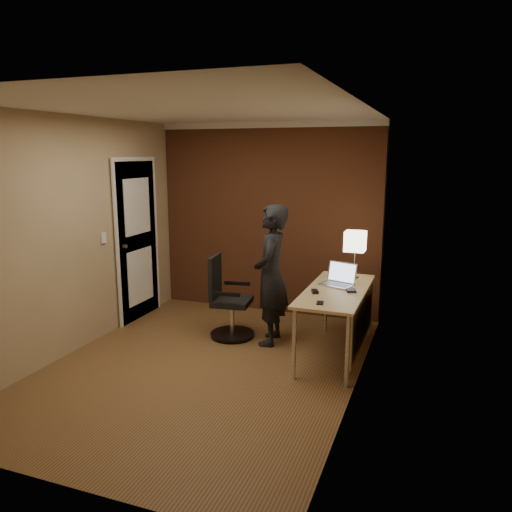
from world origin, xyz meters
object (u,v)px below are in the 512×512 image
at_px(phone, 320,303).
at_px(office_chair, 227,302).
at_px(desk_lamp, 355,242).
at_px(mouse, 315,291).
at_px(person, 271,275).
at_px(wallet, 351,291).
at_px(laptop, 339,279).
at_px(desk, 343,302).

distance_m(phone, office_chair, 1.45).
relative_size(desk_lamp, mouse, 5.35).
bearing_deg(person, office_chair, -96.68).
distance_m(wallet, person, 0.94).
bearing_deg(phone, laptop, 78.50).
bearing_deg(laptop, person, -175.25).
bearing_deg(person, phone, 38.91).
bearing_deg(person, desk, 73.42).
relative_size(desk_lamp, office_chair, 0.57).
relative_size(desk, phone, 13.04).
bearing_deg(office_chair, desk, -5.23).
xyz_separation_m(laptop, phone, (-0.03, -0.74, -0.06)).
relative_size(desk_lamp, phone, 4.65).
height_order(desk_lamp, laptop, desk_lamp).
xyz_separation_m(desk, wallet, (0.08, -0.04, 0.14)).
bearing_deg(desk, laptop, 113.50).
xyz_separation_m(laptop, office_chair, (-1.28, -0.07, -0.38)).
xyz_separation_m(desk, person, (-0.83, 0.13, 0.18)).
xyz_separation_m(mouse, person, (-0.58, 0.35, 0.04)).
distance_m(laptop, phone, 0.74).
xyz_separation_m(desk_lamp, mouse, (-0.27, -0.73, -0.40)).
height_order(phone, wallet, wallet).
distance_m(desk, desk_lamp, 0.75).
relative_size(desk, desk_lamp, 2.80).
distance_m(phone, wallet, 0.55).
height_order(mouse, office_chair, office_chair).
bearing_deg(laptop, desk, -66.50).
distance_m(desk, phone, 0.57).
distance_m(mouse, person, 0.68).
bearing_deg(laptop, mouse, -111.65).
xyz_separation_m(laptop, person, (-0.75, -0.06, -0.01)).
relative_size(mouse, office_chair, 0.11).
relative_size(laptop, office_chair, 0.42).
distance_m(laptop, mouse, 0.45).
bearing_deg(office_chair, wallet, -6.49).
distance_m(mouse, office_chair, 1.21).
distance_m(desk_lamp, person, 1.00).
relative_size(mouse, wallet, 0.91).
xyz_separation_m(mouse, phone, (0.13, -0.33, -0.01)).
bearing_deg(phone, wallet, 59.25).
bearing_deg(laptop, wallet, -54.19).
distance_m(desk, person, 0.86).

